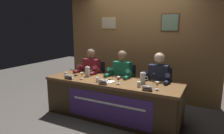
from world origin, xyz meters
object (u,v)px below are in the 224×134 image
panelist_center (121,76)px  microphone_center (111,76)px  chair_left (95,82)px  microphone_left (77,72)px  conference_table (110,94)px  panelist_left (90,72)px  panelist_right (157,80)px  water_pitcher_right_side (143,78)px  water_cup_left (66,75)px  microphone_right (152,82)px  juice_glass_center (118,79)px  document_stack_center (109,81)px  juice_glass_left (82,74)px  chair_right (159,91)px  juice_glass_right (157,84)px  water_cup_right (139,84)px  water_cup_center (98,80)px  nameplate_left (69,77)px  nameplate_right (147,88)px  nameplate_center (103,82)px  water_pitcher_left_side (88,72)px  chair_center (125,86)px

panelist_center → microphone_center: size_ratio=5.76×
chair_left → microphone_left: microphone_left is taller
conference_table → panelist_left: (-0.76, 0.50, 0.24)m
panelist_right → water_pitcher_right_side: bearing=-118.0°
water_cup_left → microphone_right: size_ratio=0.39×
juice_glass_center → document_stack_center: size_ratio=0.55×
juice_glass_left → juice_glass_center: (0.77, 0.02, 0.00)m
chair_right → juice_glass_right: 0.86m
conference_table → document_stack_center: document_stack_center is taller
water_cup_right → document_stack_center: size_ratio=0.37×
water_pitcher_right_side → water_cup_center: bearing=-159.2°
juice_glass_center → nameplate_left: bearing=-171.1°
water_pitcher_right_side → nameplate_right: bearing=-61.0°
microphone_right → water_pitcher_right_side: bearing=148.4°
nameplate_center → microphone_right: 0.84m
water_pitcher_right_side → microphone_left: bearing=-177.2°
juice_glass_left → document_stack_center: juice_glass_left is taller
panelist_left → chair_right: panelist_left is taller
conference_table → water_cup_left: (-0.96, -0.07, 0.28)m
water_cup_center → chair_right: chair_right is taller
panelist_left → water_pitcher_left_side: (0.18, -0.35, 0.10)m
microphone_left → microphone_center: (0.78, 0.00, 0.00)m
chair_right → document_stack_center: 1.09m
juice_glass_right → microphone_left: bearing=174.5°
panelist_left → nameplate_right: 1.70m
microphone_left → water_cup_right: size_ratio=2.54×
microphone_left → chair_center: microphone_left is taller
microphone_center → juice_glass_right: bearing=-10.2°
chair_center → water_pitcher_right_side: (0.58, -0.53, 0.37)m
juice_glass_left → juice_glass_right: (1.46, 0.00, 0.00)m
nameplate_center → nameplate_right: 0.79m
microphone_left → water_pitcher_right_side: 1.39m
microphone_center → juice_glass_right: microphone_center is taller
chair_left → water_cup_right: chair_left is taller
juice_glass_center → water_pitcher_right_side: bearing=29.6°
microphone_left → water_pitcher_left_side: bearing=13.2°
microphone_left → chair_right: 1.72m
chair_right → water_cup_center: bearing=-138.7°
chair_left → juice_glass_center: bearing=-37.7°
nameplate_center → juice_glass_center: 0.28m
water_cup_left → chair_center: size_ratio=0.09×
panelist_left → nameplate_left: size_ratio=6.61×
nameplate_left → water_pitcher_left_side: size_ratio=0.90×
nameplate_center → water_cup_right: 0.62m
water_cup_center → chair_right: bearing=41.3°
conference_table → chair_right: chair_right is taller
chair_right → water_pitcher_left_side: water_pitcher_left_side is taller
microphone_right → water_pitcher_left_side: microphone_right is taller
microphone_center → water_pitcher_left_side: (-0.55, 0.05, 0.02)m
water_cup_center → microphone_center: size_ratio=0.39×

